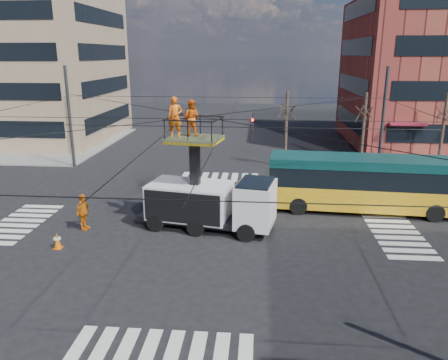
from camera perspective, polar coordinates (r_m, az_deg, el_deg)
ground at (r=23.11m, az=-2.87°, el=-6.37°), size 120.00×120.00×0.00m
sidewalk_nw at (r=49.24m, az=-24.51°, el=4.44°), size 18.00×18.00×0.12m
crosswalks at (r=23.11m, az=-2.88°, el=-6.35°), size 22.40×22.40×0.02m
overhead_network at (r=22.23m, az=-3.08°, el=4.30°), size 24.24×24.24×8.00m
tree_a at (r=34.97m, az=8.22°, el=9.08°), size 2.00×2.00×6.00m
tree_b at (r=35.84m, az=17.94°, el=8.64°), size 2.00×2.00×6.00m
tree_c at (r=37.65m, az=26.94°, el=8.01°), size 2.00×2.00×6.00m
utility_truck at (r=22.49m, az=-1.88°, el=-1.18°), size 7.31×3.67×6.84m
city_bus at (r=26.41m, az=18.38°, el=-0.33°), size 11.53×3.41×3.20m
traffic_cone at (r=22.17m, az=-20.95°, el=-7.42°), size 0.36×0.36×0.77m
worker_ground at (r=23.78m, az=-17.93°, el=-4.01°), size 0.66×1.20×1.94m
flagger at (r=24.89m, az=4.24°, el=-2.50°), size 0.74×1.20×1.80m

